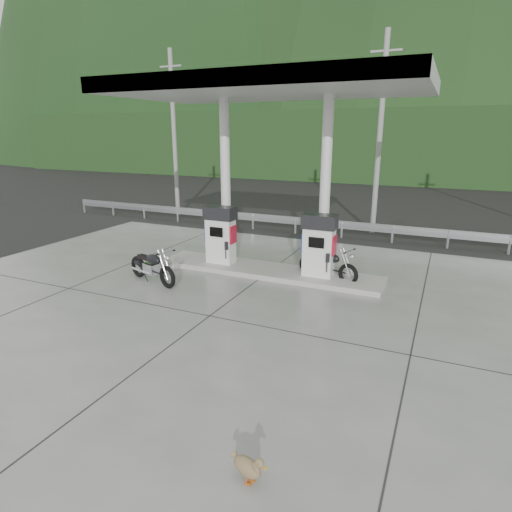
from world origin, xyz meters
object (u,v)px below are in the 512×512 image
at_px(gas_pump_left, 221,235).
at_px(duck, 247,467).
at_px(motorcycle_left, 152,267).
at_px(motorcycle_right, 328,265).
at_px(gas_pump_right, 319,245).

relative_size(gas_pump_left, duck, 3.40).
relative_size(gas_pump_left, motorcycle_left, 0.93).
bearing_deg(gas_pump_left, motorcycle_right, 3.29).
distance_m(motorcycle_left, duck, 7.86).
bearing_deg(duck, gas_pump_right, 119.52).
relative_size(motorcycle_left, motorcycle_right, 1.04).
xyz_separation_m(gas_pump_left, motorcycle_left, (-1.10, -2.11, -0.59)).
bearing_deg(duck, motorcycle_left, 155.33).
height_order(motorcycle_left, motorcycle_right, motorcycle_left).
distance_m(gas_pump_left, gas_pump_right, 3.20).
bearing_deg(duck, gas_pump_left, 140.41).
bearing_deg(motorcycle_left, duck, -26.48).
bearing_deg(gas_pump_left, duck, -59.25).
xyz_separation_m(motorcycle_left, duck, (5.62, -5.49, -0.27)).
height_order(motorcycle_left, duck, motorcycle_left).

